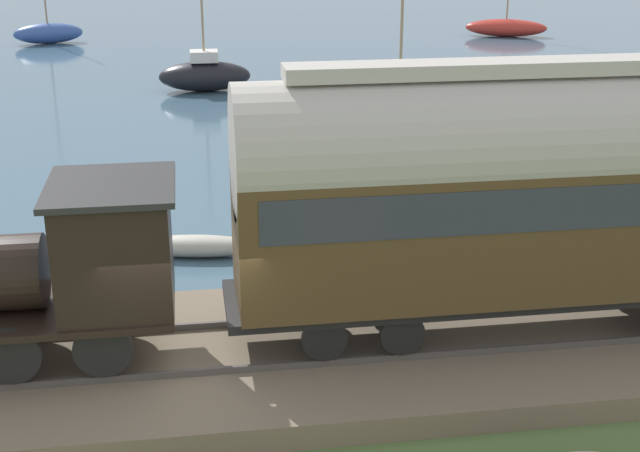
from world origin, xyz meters
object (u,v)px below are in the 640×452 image
sailboat_yellow (399,120)px  rowboat_near_shore (543,225)px  rowboat_far_out (321,204)px  sailboat_blue (48,33)px  sailboat_red (506,27)px  sailboat_black (205,75)px  steam_locomotive (40,265)px  passenger_coach (530,183)px  rowboat_mid_harbor (196,246)px

sailboat_yellow → rowboat_near_shore: (-9.03, -1.48, -0.56)m
sailboat_yellow → rowboat_far_out: sailboat_yellow is taller
sailboat_blue → sailboat_yellow: (-24.48, -14.55, 0.13)m
sailboat_red → sailboat_black: sailboat_red is taller
steam_locomotive → sailboat_yellow: sailboat_yellow is taller
rowboat_far_out → rowboat_near_shore: rowboat_near_shore is taller
steam_locomotive → rowboat_near_shore: bearing=-62.5°
rowboat_near_shore → steam_locomotive: bearing=138.0°
rowboat_far_out → passenger_coach: bearing=-174.4°
steam_locomotive → rowboat_mid_harbor: bearing=-24.8°
sailboat_red → sailboat_black: size_ratio=1.19×
sailboat_blue → rowboat_far_out: bearing=-173.7°
steam_locomotive → sailboat_red: 43.73m
sailboat_black → rowboat_far_out: sailboat_black is taller
passenger_coach → rowboat_near_shore: 7.02m
passenger_coach → sailboat_red: size_ratio=1.47×
steam_locomotive → sailboat_black: 24.61m
sailboat_yellow → rowboat_mid_harbor: bearing=155.1°
passenger_coach → rowboat_near_shore: size_ratio=5.07×
steam_locomotive → rowboat_mid_harbor: size_ratio=1.89×
passenger_coach → sailboat_black: 24.94m
passenger_coach → sailboat_yellow: (14.74, -1.33, -2.41)m
steam_locomotive → sailboat_red: size_ratio=0.80×
passenger_coach → sailboat_yellow: sailboat_yellow is taller
steam_locomotive → rowboat_near_shore: (5.71, -10.95, -1.97)m
rowboat_mid_harbor → steam_locomotive: bearing=165.0°
sailboat_blue → sailboat_red: bearing=-105.7°
sailboat_yellow → rowboat_far_out: (-6.59, 3.66, -0.56)m
steam_locomotive → passenger_coach: (0.00, -8.14, 1.00)m
sailboat_red → sailboat_black: (-13.64, 18.30, 0.16)m
sailboat_black → rowboat_far_out: (-16.18, -2.51, -0.52)m
rowboat_far_out → rowboat_near_shore: size_ratio=1.21×
sailboat_red → rowboat_near_shore: (-32.28, 10.66, -0.36)m
sailboat_red → rowboat_far_out: 33.75m
steam_locomotive → sailboat_blue: size_ratio=0.78×
sailboat_red → sailboat_blue: (1.24, 26.69, 0.07)m
rowboat_far_out → sailboat_red: bearing=-38.2°
rowboat_near_shore → sailboat_red: bearing=2.2°
steam_locomotive → sailboat_red: (37.99, -21.60, -1.61)m
rowboat_mid_harbor → rowboat_far_out: size_ratio=1.20×
sailboat_yellow → rowboat_far_out: 7.55m
passenger_coach → sailboat_yellow: 15.00m
sailboat_black → rowboat_near_shore: bearing=-157.1°
passenger_coach → sailboat_red: bearing=-19.5°
sailboat_red → sailboat_yellow: 26.22m
sailboat_black → sailboat_yellow: bearing=-146.7°
passenger_coach → rowboat_far_out: (8.16, 2.33, -2.97)m
steam_locomotive → rowboat_far_out: bearing=-35.5°
rowboat_mid_harbor → rowboat_far_out: 4.31m
sailboat_black → rowboat_mid_harbor: bearing=178.1°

